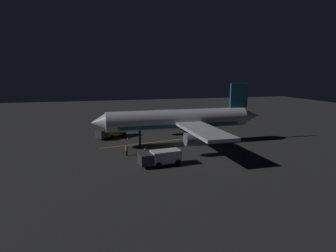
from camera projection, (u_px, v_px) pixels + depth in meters
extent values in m
cube|color=#2E2E2F|center=(178.00, 144.00, 52.76)|extent=(180.00, 180.00, 0.20)
cube|color=gold|center=(154.00, 142.00, 54.15)|extent=(4.08, 20.88, 0.01)
cylinder|color=silver|center=(179.00, 119.00, 51.88)|extent=(3.71, 26.24, 3.51)
cube|color=teal|center=(179.00, 124.00, 52.06)|extent=(3.51, 22.30, 0.63)
cone|color=silver|center=(99.00, 123.00, 48.14)|extent=(3.46, 2.84, 3.44)
cone|color=silver|center=(250.00, 116.00, 55.76)|extent=(3.19, 4.24, 3.16)
cube|color=teal|center=(239.00, 95.00, 54.33)|extent=(0.39, 3.60, 4.63)
cube|color=silver|center=(204.00, 131.00, 43.99)|extent=(14.13, 4.91, 0.50)
cylinder|color=slate|center=(195.00, 139.00, 44.59)|extent=(2.12, 3.22, 2.10)
cube|color=silver|center=(172.00, 115.00, 60.66)|extent=(14.13, 4.91, 0.50)
cylinder|color=slate|center=(167.00, 122.00, 59.93)|extent=(2.12, 3.22, 2.10)
cylinder|color=black|center=(140.00, 139.00, 50.57)|extent=(0.36, 0.36, 2.95)
cylinder|color=black|center=(194.00, 138.00, 51.09)|extent=(0.36, 0.36, 2.95)
cylinder|color=black|center=(186.00, 133.00, 55.08)|extent=(0.36, 0.36, 2.95)
cube|color=gold|center=(114.00, 130.00, 58.27)|extent=(4.38, 4.97, 2.05)
cube|color=#38383D|center=(102.00, 134.00, 55.89)|extent=(2.67, 2.62, 1.50)
cylinder|color=black|center=(108.00, 136.00, 57.24)|extent=(2.40, 2.07, 0.90)
cylinder|color=black|center=(121.00, 134.00, 59.69)|extent=(2.40, 2.07, 0.90)
cube|color=silver|center=(166.00, 156.00, 40.44)|extent=(2.62, 4.41, 1.71)
cube|color=#38383D|center=(146.00, 159.00, 39.33)|extent=(2.21, 2.04, 1.50)
cylinder|color=black|center=(156.00, 163.00, 40.05)|extent=(2.41, 1.19, 0.90)
cylinder|color=black|center=(175.00, 161.00, 41.15)|extent=(2.41, 1.19, 0.90)
cylinder|color=black|center=(127.00, 153.00, 45.31)|extent=(0.32, 0.32, 0.85)
cylinder|color=orange|center=(126.00, 148.00, 45.17)|extent=(0.40, 0.40, 0.65)
sphere|color=tan|center=(126.00, 146.00, 45.09)|extent=(0.24, 0.24, 0.24)
cone|color=#EA590F|center=(128.00, 138.00, 56.03)|extent=(0.36, 0.36, 0.55)
cube|color=black|center=(128.00, 140.00, 56.08)|extent=(0.50, 0.50, 0.03)
cone|color=#EA590F|center=(167.00, 149.00, 47.99)|extent=(0.36, 0.36, 0.55)
cube|color=black|center=(167.00, 151.00, 48.04)|extent=(0.50, 0.50, 0.03)
cone|color=#EA590F|center=(145.00, 149.00, 48.40)|extent=(0.36, 0.36, 0.55)
cube|color=black|center=(145.00, 150.00, 48.45)|extent=(0.50, 0.50, 0.03)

